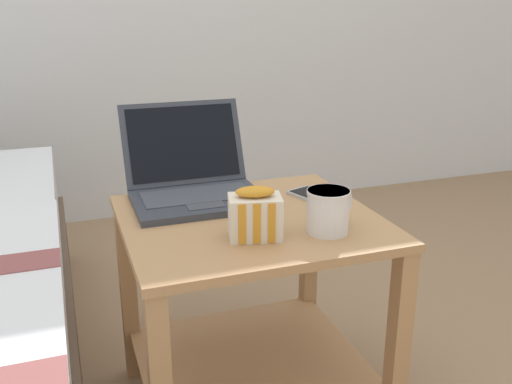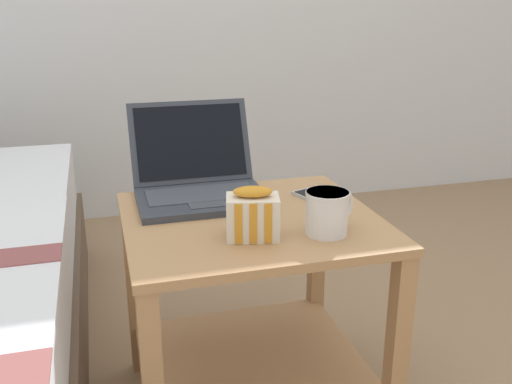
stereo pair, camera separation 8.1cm
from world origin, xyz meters
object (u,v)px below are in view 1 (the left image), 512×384
at_px(cell_phone, 316,196).
at_px(laptop, 194,181).
at_px(mug_front_left, 329,209).
at_px(snack_bag, 255,215).

bearing_deg(cell_phone, laptop, 159.78).
xyz_separation_m(mug_front_left, cell_phone, (0.07, 0.22, -0.05)).
xyz_separation_m(snack_bag, cell_phone, (0.24, 0.20, -0.05)).
height_order(mug_front_left, cell_phone, mug_front_left).
bearing_deg(snack_bag, laptop, 101.75).
distance_m(laptop, snack_bag, 0.32).
bearing_deg(snack_bag, mug_front_left, -8.05).
bearing_deg(cell_phone, mug_front_left, -108.25).
distance_m(mug_front_left, snack_bag, 0.17).
xyz_separation_m(laptop, mug_front_left, (0.24, -0.34, 0.01)).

